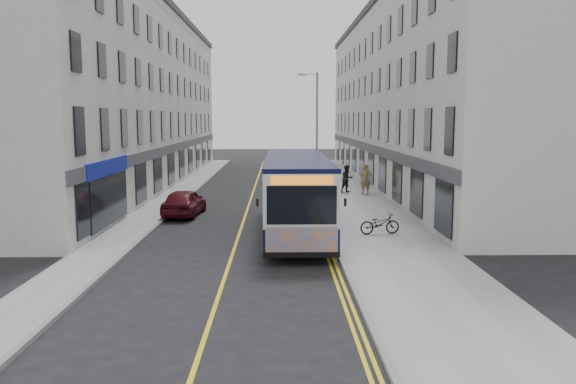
{
  "coord_description": "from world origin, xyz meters",
  "views": [
    {
      "loc": [
        1.73,
        -22.4,
        5.12
      ],
      "look_at": [
        2.2,
        4.1,
        1.6
      ],
      "focal_mm": 35.0,
      "sensor_mm": 36.0,
      "label": 1
    }
  ],
  "objects_px": {
    "pedestrian_near": "(366,179)",
    "car_white": "(282,177)",
    "streetlamp": "(316,129)",
    "bicycle": "(380,224)",
    "pedestrian_far": "(347,179)",
    "city_bus": "(296,192)",
    "car_maroon": "(184,202)"
  },
  "relations": [
    {
      "from": "car_maroon",
      "to": "city_bus",
      "type": "bearing_deg",
      "value": 146.37
    },
    {
      "from": "pedestrian_far",
      "to": "car_maroon",
      "type": "distance_m",
      "value": 12.58
    },
    {
      "from": "car_white",
      "to": "pedestrian_far",
      "type": "bearing_deg",
      "value": -49.5
    },
    {
      "from": "streetlamp",
      "to": "pedestrian_near",
      "type": "bearing_deg",
      "value": 4.56
    },
    {
      "from": "pedestrian_near",
      "to": "city_bus",
      "type": "bearing_deg",
      "value": -91.15
    },
    {
      "from": "streetlamp",
      "to": "bicycle",
      "type": "xyz_separation_m",
      "value": [
        1.95,
        -12.67,
        -3.8
      ]
    },
    {
      "from": "pedestrian_far",
      "to": "car_white",
      "type": "relative_size",
      "value": 0.44
    },
    {
      "from": "pedestrian_far",
      "to": "car_white",
      "type": "height_order",
      "value": "pedestrian_far"
    },
    {
      "from": "bicycle",
      "to": "car_maroon",
      "type": "relative_size",
      "value": 0.41
    },
    {
      "from": "pedestrian_near",
      "to": "pedestrian_far",
      "type": "relative_size",
      "value": 1.07
    },
    {
      "from": "pedestrian_far",
      "to": "car_white",
      "type": "xyz_separation_m",
      "value": [
        -4.32,
        4.71,
        -0.36
      ]
    },
    {
      "from": "pedestrian_far",
      "to": "car_maroon",
      "type": "xyz_separation_m",
      "value": [
        -9.57,
        -8.16,
        -0.33
      ]
    },
    {
      "from": "pedestrian_far",
      "to": "car_white",
      "type": "bearing_deg",
      "value": 104.75
    },
    {
      "from": "pedestrian_near",
      "to": "streetlamp",
      "type": "bearing_deg",
      "value": -154.08
    },
    {
      "from": "pedestrian_far",
      "to": "car_maroon",
      "type": "relative_size",
      "value": 0.44
    },
    {
      "from": "city_bus",
      "to": "car_white",
      "type": "distance_m",
      "value": 17.45
    },
    {
      "from": "streetlamp",
      "to": "city_bus",
      "type": "height_order",
      "value": "streetlamp"
    },
    {
      "from": "pedestrian_near",
      "to": "car_white",
      "type": "bearing_deg",
      "value": 156.72
    },
    {
      "from": "bicycle",
      "to": "pedestrian_far",
      "type": "bearing_deg",
      "value": -10.24
    },
    {
      "from": "streetlamp",
      "to": "car_white",
      "type": "relative_size",
      "value": 1.91
    },
    {
      "from": "pedestrian_near",
      "to": "car_maroon",
      "type": "distance_m",
      "value": 13.07
    },
    {
      "from": "pedestrian_near",
      "to": "car_white",
      "type": "relative_size",
      "value": 0.47
    },
    {
      "from": "streetlamp",
      "to": "bicycle",
      "type": "height_order",
      "value": "streetlamp"
    },
    {
      "from": "bicycle",
      "to": "car_white",
      "type": "distance_m",
      "value": 18.77
    },
    {
      "from": "streetlamp",
      "to": "city_bus",
      "type": "relative_size",
      "value": 0.68
    },
    {
      "from": "city_bus",
      "to": "streetlamp",
      "type": "bearing_deg",
      "value": 82.08
    },
    {
      "from": "streetlamp",
      "to": "car_white",
      "type": "height_order",
      "value": "streetlamp"
    },
    {
      "from": "city_bus",
      "to": "car_white",
      "type": "height_order",
      "value": "city_bus"
    },
    {
      "from": "streetlamp",
      "to": "pedestrian_far",
      "type": "xyz_separation_m",
      "value": [
        2.21,
        0.94,
        -3.34
      ]
    },
    {
      "from": "car_maroon",
      "to": "pedestrian_far",
      "type": "bearing_deg",
      "value": -134.87
    },
    {
      "from": "bicycle",
      "to": "pedestrian_near",
      "type": "xyz_separation_m",
      "value": [
        1.39,
        12.94,
        0.53
      ]
    },
    {
      "from": "bicycle",
      "to": "pedestrian_far",
      "type": "xyz_separation_m",
      "value": [
        0.26,
        13.61,
        0.47
      ]
    }
  ]
}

